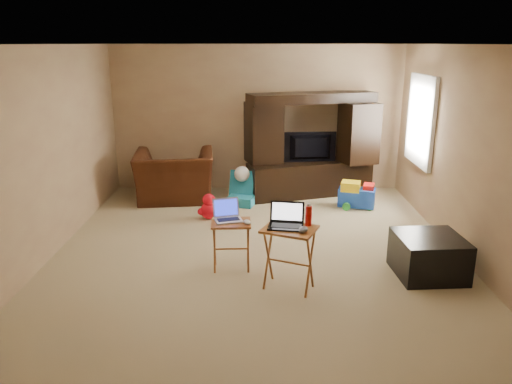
{
  "coord_description": "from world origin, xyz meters",
  "views": [
    {
      "loc": [
        0.03,
        -5.92,
        2.51
      ],
      "look_at": [
        0.0,
        -0.2,
        0.8
      ],
      "focal_mm": 35.0,
      "sensor_mm": 36.0,
      "label": 1
    }
  ],
  "objects_px": {
    "television": "(311,148)",
    "water_bottle": "(309,216)",
    "mouse_left": "(247,222)",
    "mouse_right": "(303,230)",
    "child_rocker": "(242,189)",
    "laptop_right": "(286,216)",
    "plush_toy": "(209,206)",
    "push_toy": "(357,194)",
    "ottoman": "(429,256)",
    "recliner": "(175,176)",
    "tray_table_right": "(289,259)",
    "laptop_left": "(228,211)",
    "entertainment_center": "(311,145)",
    "tray_table_left": "(231,246)"
  },
  "relations": [
    {
      "from": "tray_table_left",
      "to": "water_bottle",
      "type": "xyz_separation_m",
      "value": [
        0.83,
        -0.39,
        0.5
      ]
    },
    {
      "from": "entertainment_center",
      "to": "laptop_right",
      "type": "height_order",
      "value": "entertainment_center"
    },
    {
      "from": "plush_toy",
      "to": "push_toy",
      "type": "bearing_deg",
      "value": 13.66
    },
    {
      "from": "tray_table_right",
      "to": "mouse_right",
      "type": "relative_size",
      "value": 4.92
    },
    {
      "from": "tray_table_left",
      "to": "tray_table_right",
      "type": "bearing_deg",
      "value": -39.53
    },
    {
      "from": "push_toy",
      "to": "ottoman",
      "type": "bearing_deg",
      "value": -65.62
    },
    {
      "from": "ottoman",
      "to": "tray_table_left",
      "type": "bearing_deg",
      "value": 176.36
    },
    {
      "from": "laptop_left",
      "to": "mouse_right",
      "type": "height_order",
      "value": "laptop_left"
    },
    {
      "from": "ottoman",
      "to": "tray_table_left",
      "type": "relative_size",
      "value": 1.23
    },
    {
      "from": "entertainment_center",
      "to": "plush_toy",
      "type": "height_order",
      "value": "entertainment_center"
    },
    {
      "from": "laptop_right",
      "to": "mouse_right",
      "type": "distance_m",
      "value": 0.24
    },
    {
      "from": "entertainment_center",
      "to": "water_bottle",
      "type": "bearing_deg",
      "value": -113.62
    },
    {
      "from": "tray_table_left",
      "to": "mouse_right",
      "type": "height_order",
      "value": "mouse_right"
    },
    {
      "from": "plush_toy",
      "to": "mouse_right",
      "type": "height_order",
      "value": "mouse_right"
    },
    {
      "from": "tray_table_right",
      "to": "child_rocker",
      "type": "bearing_deg",
      "value": 124.6
    },
    {
      "from": "television",
      "to": "mouse_left",
      "type": "bearing_deg",
      "value": 66.1
    },
    {
      "from": "mouse_right",
      "to": "water_bottle",
      "type": "xyz_separation_m",
      "value": [
        0.07,
        0.2,
        0.08
      ]
    },
    {
      "from": "tray_table_left",
      "to": "child_rocker",
      "type": "bearing_deg",
      "value": 86.33
    },
    {
      "from": "tray_table_left",
      "to": "laptop_left",
      "type": "bearing_deg",
      "value": 132.28
    },
    {
      "from": "child_rocker",
      "to": "laptop_left",
      "type": "relative_size",
      "value": 1.79
    },
    {
      "from": "tray_table_left",
      "to": "ottoman",
      "type": "bearing_deg",
      "value": -6.36
    },
    {
      "from": "tray_table_right",
      "to": "mouse_left",
      "type": "height_order",
      "value": "tray_table_right"
    },
    {
      "from": "entertainment_center",
      "to": "ottoman",
      "type": "relative_size",
      "value": 2.99
    },
    {
      "from": "recliner",
      "to": "push_toy",
      "type": "relative_size",
      "value": 2.18
    },
    {
      "from": "tray_table_right",
      "to": "laptop_right",
      "type": "height_order",
      "value": "laptop_right"
    },
    {
      "from": "child_rocker",
      "to": "laptop_right",
      "type": "relative_size",
      "value": 1.51
    },
    {
      "from": "recliner",
      "to": "television",
      "type": "bearing_deg",
      "value": -179.73
    },
    {
      "from": "television",
      "to": "child_rocker",
      "type": "distance_m",
      "value": 1.38
    },
    {
      "from": "laptop_right",
      "to": "laptop_left",
      "type": "bearing_deg",
      "value": 150.9
    },
    {
      "from": "push_toy",
      "to": "tray_table_right",
      "type": "xyz_separation_m",
      "value": [
        -1.24,
        -2.75,
        0.13
      ]
    },
    {
      "from": "child_rocker",
      "to": "plush_toy",
      "type": "distance_m",
      "value": 0.83
    },
    {
      "from": "mouse_left",
      "to": "mouse_right",
      "type": "distance_m",
      "value": 0.79
    },
    {
      "from": "television",
      "to": "water_bottle",
      "type": "xyz_separation_m",
      "value": [
        -0.35,
        -3.3,
        -0.04
      ]
    },
    {
      "from": "tray_table_right",
      "to": "water_bottle",
      "type": "relative_size",
      "value": 3.25
    },
    {
      "from": "mouse_right",
      "to": "mouse_left",
      "type": "bearing_deg",
      "value": 137.83
    },
    {
      "from": "tray_table_right",
      "to": "laptop_left",
      "type": "xyz_separation_m",
      "value": [
        -0.66,
        0.5,
        0.35
      ]
    },
    {
      "from": "mouse_right",
      "to": "recliner",
      "type": "bearing_deg",
      "value": 119.51
    },
    {
      "from": "television",
      "to": "tray_table_left",
      "type": "height_order",
      "value": "television"
    },
    {
      "from": "plush_toy",
      "to": "push_toy",
      "type": "xyz_separation_m",
      "value": [
        2.29,
        0.56,
        0.02
      ]
    },
    {
      "from": "entertainment_center",
      "to": "tray_table_right",
      "type": "distance_m",
      "value": 3.51
    },
    {
      "from": "recliner",
      "to": "tray_table_right",
      "type": "height_order",
      "value": "recliner"
    },
    {
      "from": "laptop_left",
      "to": "mouse_left",
      "type": "relative_size",
      "value": 2.58
    },
    {
      "from": "laptop_right",
      "to": "push_toy",
      "type": "bearing_deg",
      "value": 73.65
    },
    {
      "from": "recliner",
      "to": "tray_table_right",
      "type": "bearing_deg",
      "value": 112.27
    },
    {
      "from": "television",
      "to": "mouse_left",
      "type": "xyz_separation_m",
      "value": [
        -1.0,
        -2.98,
        -0.23
      ]
    },
    {
      "from": "television",
      "to": "water_bottle",
      "type": "distance_m",
      "value": 3.32
    },
    {
      "from": "child_rocker",
      "to": "recliner",
      "type": "bearing_deg",
      "value": -177.5
    },
    {
      "from": "ottoman",
      "to": "mouse_right",
      "type": "height_order",
      "value": "mouse_right"
    },
    {
      "from": "push_toy",
      "to": "mouse_right",
      "type": "xyz_separation_m",
      "value": [
        -1.11,
        -2.87,
        0.5
      ]
    },
    {
      "from": "ottoman",
      "to": "television",
      "type": "bearing_deg",
      "value": 108.67
    }
  ]
}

